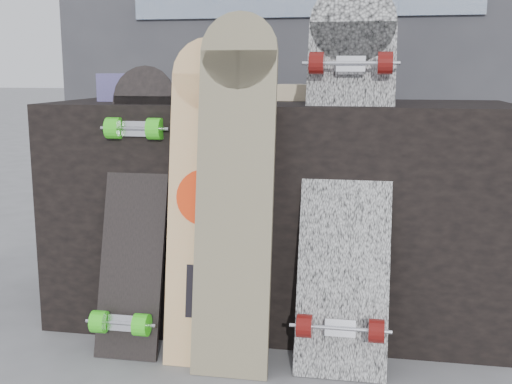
% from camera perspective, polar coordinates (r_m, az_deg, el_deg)
% --- Properties ---
extents(ground, '(60.00, 60.00, 0.00)m').
position_cam_1_polar(ground, '(2.02, -0.37, -16.02)').
color(ground, slate).
rests_on(ground, ground).
extents(vendor_table, '(1.60, 0.60, 0.80)m').
position_cam_1_polar(vendor_table, '(2.35, 1.92, -1.78)').
color(vendor_table, black).
rests_on(vendor_table, ground).
extents(booth, '(2.40, 0.22, 2.20)m').
position_cam_1_polar(booth, '(3.15, 4.40, 14.21)').
color(booth, '#35353A').
rests_on(booth, ground).
extents(merch_box_purple, '(0.18, 0.12, 0.10)m').
position_cam_1_polar(merch_box_purple, '(2.43, -11.46, 9.11)').
color(merch_box_purple, '#3D3369').
rests_on(merch_box_purple, vendor_table).
extents(merch_box_small, '(0.14, 0.14, 0.12)m').
position_cam_1_polar(merch_box_small, '(2.33, 9.79, 9.36)').
color(merch_box_small, '#3D3369').
rests_on(merch_box_small, vendor_table).
extents(merch_box_flat, '(0.22, 0.10, 0.06)m').
position_cam_1_polar(merch_box_flat, '(2.43, 4.59, 8.81)').
color(merch_box_flat, '#D1B78C').
rests_on(merch_box_flat, vendor_table).
extents(longboard_geisha, '(0.23, 0.20, 1.02)m').
position_cam_1_polar(longboard_geisha, '(2.00, -4.62, -0.07)').
color(longboard_geisha, beige).
rests_on(longboard_geisha, ground).
extents(longboard_celtic, '(0.24, 0.22, 1.09)m').
position_cam_1_polar(longboard_celtic, '(1.93, -1.89, 0.84)').
color(longboard_celtic, beige).
rests_on(longboard_celtic, ground).
extents(longboard_cascadia, '(0.28, 0.44, 1.20)m').
position_cam_1_polar(longboard_cascadia, '(2.01, 8.13, 2.46)').
color(longboard_cascadia, silver).
rests_on(longboard_cascadia, ground).
extents(skateboard_dark, '(0.21, 0.34, 0.93)m').
position_cam_1_polar(skateboard_dark, '(2.13, -10.75, -1.20)').
color(skateboard_dark, black).
rests_on(skateboard_dark, ground).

